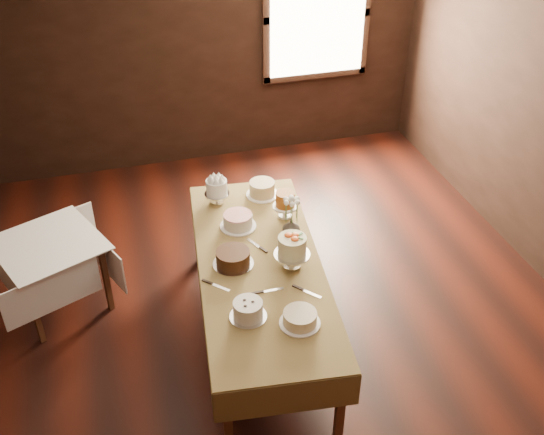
{
  "coord_description": "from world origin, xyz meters",
  "views": [
    {
      "loc": [
        -1.12,
        -3.79,
        3.8
      ],
      "look_at": [
        0.0,
        0.2,
        0.95
      ],
      "focal_mm": 42.42,
      "sensor_mm": 36.0,
      "label": 1
    }
  ],
  "objects_px": {
    "cake_server_b": "(312,294)",
    "cake_chocolate": "(233,258)",
    "side_table": "(50,251)",
    "cake_server_d": "(292,235)",
    "cake_speckled": "(262,189)",
    "cake_meringue": "(217,192)",
    "cake_lattice": "(238,221)",
    "cake_swirl": "(248,311)",
    "cake_server_a": "(274,290)",
    "flower_vase": "(291,227)",
    "cake_server_e": "(221,287)",
    "cake_flowers": "(292,254)",
    "cake_cream": "(300,319)",
    "cake_caramel": "(285,206)",
    "cake_server_c": "(254,243)",
    "display_table": "(260,269)"
  },
  "relations": [
    {
      "from": "cake_cream",
      "to": "cake_server_b",
      "type": "xyz_separation_m",
      "value": [
        0.18,
        0.26,
        -0.04
      ]
    },
    {
      "from": "cake_speckled",
      "to": "cake_server_e",
      "type": "relative_size",
      "value": 1.32
    },
    {
      "from": "cake_server_a",
      "to": "flower_vase",
      "type": "bearing_deg",
      "value": 62.33
    },
    {
      "from": "cake_meringue",
      "to": "cake_server_d",
      "type": "bearing_deg",
      "value": -53.29
    },
    {
      "from": "flower_vase",
      "to": "cake_caramel",
      "type": "bearing_deg",
      "value": 83.72
    },
    {
      "from": "cake_cream",
      "to": "cake_server_d",
      "type": "distance_m",
      "value": 1.02
    },
    {
      "from": "cake_chocolate",
      "to": "cake_swirl",
      "type": "relative_size",
      "value": 1.18
    },
    {
      "from": "cake_flowers",
      "to": "cake_swirl",
      "type": "relative_size",
      "value": 1.0
    },
    {
      "from": "side_table",
      "to": "flower_vase",
      "type": "xyz_separation_m",
      "value": [
        1.91,
        -0.51,
        0.22
      ]
    },
    {
      "from": "cake_cream",
      "to": "cake_caramel",
      "type": "bearing_deg",
      "value": 77.75
    },
    {
      "from": "cake_meringue",
      "to": "cake_swirl",
      "type": "relative_size",
      "value": 0.81
    },
    {
      "from": "cake_meringue",
      "to": "cake_caramel",
      "type": "xyz_separation_m",
      "value": [
        0.51,
        -0.36,
        -0.0
      ]
    },
    {
      "from": "cake_lattice",
      "to": "cake_swirl",
      "type": "distance_m",
      "value": 1.08
    },
    {
      "from": "side_table",
      "to": "cake_server_e",
      "type": "height_order",
      "value": "cake_server_e"
    },
    {
      "from": "cake_server_d",
      "to": "cake_server_b",
      "type": "bearing_deg",
      "value": -154.65
    },
    {
      "from": "cake_speckled",
      "to": "flower_vase",
      "type": "distance_m",
      "value": 0.64
    },
    {
      "from": "cake_meringue",
      "to": "cake_server_a",
      "type": "relative_size",
      "value": 0.97
    },
    {
      "from": "display_table",
      "to": "cake_server_e",
      "type": "xyz_separation_m",
      "value": [
        -0.35,
        -0.2,
        0.06
      ]
    },
    {
      "from": "cake_server_b",
      "to": "cake_server_c",
      "type": "distance_m",
      "value": 0.75
    },
    {
      "from": "display_table",
      "to": "cake_meringue",
      "type": "xyz_separation_m",
      "value": [
        -0.14,
        0.92,
        0.16
      ]
    },
    {
      "from": "cake_server_b",
      "to": "cake_chocolate",
      "type": "bearing_deg",
      "value": -176.97
    },
    {
      "from": "cake_server_c",
      "to": "flower_vase",
      "type": "relative_size",
      "value": 1.63
    },
    {
      "from": "cake_swirl",
      "to": "cake_server_d",
      "type": "height_order",
      "value": "cake_swirl"
    },
    {
      "from": "cake_swirl",
      "to": "cake_server_a",
      "type": "relative_size",
      "value": 1.2
    },
    {
      "from": "cake_caramel",
      "to": "cake_server_d",
      "type": "relative_size",
      "value": 1.03
    },
    {
      "from": "side_table",
      "to": "cake_flowers",
      "type": "bearing_deg",
      "value": -26.68
    },
    {
      "from": "cake_caramel",
      "to": "cake_server_a",
      "type": "xyz_separation_m",
      "value": [
        -0.35,
        -0.88,
        -0.1
      ]
    },
    {
      "from": "display_table",
      "to": "cake_server_d",
      "type": "xyz_separation_m",
      "value": [
        0.34,
        0.28,
        0.06
      ]
    },
    {
      "from": "cake_flowers",
      "to": "flower_vase",
      "type": "bearing_deg",
      "value": 73.59
    },
    {
      "from": "cake_speckled",
      "to": "cake_meringue",
      "type": "bearing_deg",
      "value": -178.7
    },
    {
      "from": "side_table",
      "to": "flower_vase",
      "type": "bearing_deg",
      "value": -15.04
    },
    {
      "from": "cake_swirl",
      "to": "cake_server_d",
      "type": "bearing_deg",
      "value": 55.42
    },
    {
      "from": "cake_flowers",
      "to": "cake_cream",
      "type": "bearing_deg",
      "value": -102.11
    },
    {
      "from": "cake_server_c",
      "to": "cake_swirl",
      "type": "bearing_deg",
      "value": 137.87
    },
    {
      "from": "cake_meringue",
      "to": "cake_server_b",
      "type": "height_order",
      "value": "cake_meringue"
    },
    {
      "from": "side_table",
      "to": "cake_caramel",
      "type": "xyz_separation_m",
      "value": [
        1.94,
        -0.25,
        0.25
      ]
    },
    {
      "from": "side_table",
      "to": "cake_server_d",
      "type": "distance_m",
      "value": 1.99
    },
    {
      "from": "side_table",
      "to": "cake_lattice",
      "type": "relative_size",
      "value": 3.48
    },
    {
      "from": "side_table",
      "to": "cake_server_d",
      "type": "relative_size",
      "value": 4.38
    },
    {
      "from": "cake_cream",
      "to": "cake_server_b",
      "type": "distance_m",
      "value": 0.32
    },
    {
      "from": "cake_lattice",
      "to": "cake_speckled",
      "type": "bearing_deg",
      "value": 52.6
    },
    {
      "from": "cake_swirl",
      "to": "cake_server_a",
      "type": "height_order",
      "value": "cake_swirl"
    },
    {
      "from": "cake_server_a",
      "to": "cake_server_d",
      "type": "distance_m",
      "value": 0.69
    },
    {
      "from": "cake_speckled",
      "to": "cake_chocolate",
      "type": "bearing_deg",
      "value": -117.69
    },
    {
      "from": "cake_flowers",
      "to": "cake_speckled",
      "type": "bearing_deg",
      "value": 87.53
    },
    {
      "from": "flower_vase",
      "to": "cake_lattice",
      "type": "bearing_deg",
      "value": 149.69
    },
    {
      "from": "cake_server_b",
      "to": "cake_server_e",
      "type": "xyz_separation_m",
      "value": [
        -0.62,
        0.25,
        0.0
      ]
    },
    {
      "from": "side_table",
      "to": "cake_server_e",
      "type": "distance_m",
      "value": 1.59
    },
    {
      "from": "cake_lattice",
      "to": "cake_cream",
      "type": "relative_size",
      "value": 1.02
    },
    {
      "from": "cake_speckled",
      "to": "cake_lattice",
      "type": "height_order",
      "value": "cake_speckled"
    }
  ]
}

